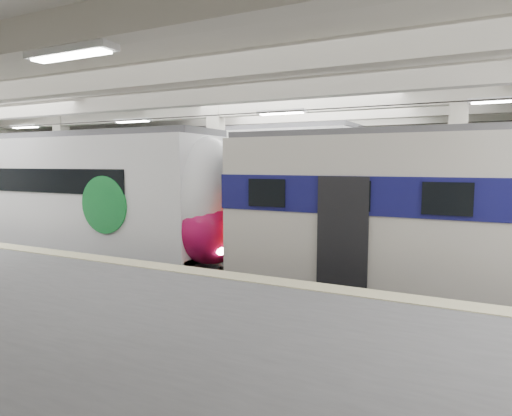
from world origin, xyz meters
The scene contains 4 objects.
station_hall centered at (0.00, -1.74, 3.24)m, with size 36.00×24.00×5.75m.
modern_emu centered at (-6.37, 0.00, 2.14)m, with size 13.45×2.78×4.36m.
older_rer centered at (5.88, 0.00, 2.17)m, with size 12.37×2.73×4.13m.
far_train centered at (-5.94, 5.50, 2.47)m, with size 15.29×3.80×4.79m.
Camera 1 is at (5.19, -10.56, 3.35)m, focal length 30.00 mm.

